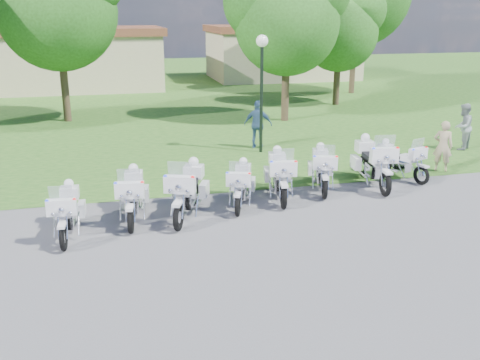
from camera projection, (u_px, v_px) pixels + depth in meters
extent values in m
plane|color=#58585D|center=(233.00, 233.00, 12.91)|extent=(100.00, 100.00, 0.00)
cube|color=#25581B|center=(147.00, 87.00, 37.90)|extent=(100.00, 48.00, 0.01)
torus|color=black|center=(63.00, 238.00, 11.91)|extent=(0.16, 0.62, 0.61)
torus|color=black|center=(72.00, 213.00, 13.36)|extent=(0.16, 0.62, 0.61)
cube|color=silver|center=(62.00, 225.00, 11.79)|extent=(0.19, 0.41, 0.06)
cube|color=silver|center=(62.00, 207.00, 11.91)|extent=(0.67, 0.26, 0.36)
cube|color=silver|center=(61.00, 193.00, 11.86)|extent=(0.52, 0.14, 0.34)
sphere|color=red|center=(74.00, 200.00, 11.85)|extent=(0.08, 0.08, 0.08)
sphere|color=#1426E5|center=(47.00, 201.00, 11.75)|extent=(0.08, 0.08, 0.08)
cube|color=silver|center=(67.00, 220.00, 12.62)|extent=(0.34, 0.53, 0.31)
cube|color=silver|center=(65.00, 211.00, 12.32)|extent=(0.32, 0.49, 0.20)
cube|color=black|center=(68.00, 204.00, 12.78)|extent=(0.34, 0.58, 0.11)
cube|color=silver|center=(82.00, 209.00, 13.23)|extent=(0.19, 0.48, 0.33)
cube|color=silver|center=(59.00, 210.00, 13.14)|extent=(0.19, 0.48, 0.33)
cube|color=silver|center=(70.00, 193.00, 13.22)|extent=(0.46, 0.39, 0.29)
sphere|color=silver|center=(69.00, 184.00, 13.15)|extent=(0.24, 0.24, 0.24)
torus|color=black|center=(131.00, 221.00, 12.84)|extent=(0.20, 0.66, 0.65)
torus|color=black|center=(135.00, 198.00, 14.40)|extent=(0.20, 0.66, 0.65)
cube|color=silver|center=(130.00, 207.00, 12.71)|extent=(0.22, 0.45, 0.07)
cube|color=silver|center=(130.00, 190.00, 12.84)|extent=(0.72, 0.31, 0.39)
cube|color=silver|center=(129.00, 176.00, 12.79)|extent=(0.56, 0.18, 0.37)
sphere|color=red|center=(142.00, 183.00, 12.76)|extent=(0.09, 0.09, 0.09)
sphere|color=#1426E5|center=(116.00, 184.00, 12.69)|extent=(0.09, 0.09, 0.09)
cube|color=silver|center=(133.00, 204.00, 13.60)|extent=(0.39, 0.58, 0.33)
cube|color=silver|center=(131.00, 194.00, 13.28)|extent=(0.37, 0.54, 0.21)
cube|color=black|center=(133.00, 188.00, 13.78)|extent=(0.40, 0.64, 0.12)
cube|color=silver|center=(145.00, 193.00, 14.25)|extent=(0.23, 0.52, 0.35)
cube|color=silver|center=(123.00, 194.00, 14.18)|extent=(0.23, 0.52, 0.35)
cube|color=silver|center=(134.00, 177.00, 14.26)|extent=(0.51, 0.44, 0.31)
sphere|color=silver|center=(133.00, 168.00, 14.18)|extent=(0.25, 0.25, 0.25)
torus|color=black|center=(178.00, 217.00, 12.98)|extent=(0.39, 0.71, 0.71)
torus|color=black|center=(194.00, 193.00, 14.67)|extent=(0.39, 0.71, 0.71)
cube|color=silver|center=(178.00, 203.00, 12.85)|extent=(0.35, 0.50, 0.07)
cube|color=silver|center=(180.00, 184.00, 12.98)|extent=(0.80, 0.51, 0.42)
cube|color=silver|center=(180.00, 169.00, 12.93)|extent=(0.60, 0.33, 0.40)
sphere|color=red|center=(193.00, 178.00, 12.82)|extent=(0.09, 0.09, 0.09)
sphere|color=#1426E5|center=(165.00, 177.00, 12.90)|extent=(0.09, 0.09, 0.09)
cube|color=silver|center=(187.00, 200.00, 13.81)|extent=(0.55, 0.68, 0.36)
cube|color=silver|center=(184.00, 189.00, 13.46)|extent=(0.51, 0.63, 0.23)
cube|color=black|center=(189.00, 183.00, 14.00)|extent=(0.57, 0.74, 0.13)
cube|color=silver|center=(204.00, 190.00, 14.43)|extent=(0.38, 0.58, 0.38)
cube|color=silver|center=(181.00, 189.00, 14.51)|extent=(0.38, 0.58, 0.38)
cube|color=silver|center=(194.00, 171.00, 14.51)|extent=(0.63, 0.58, 0.34)
sphere|color=silver|center=(194.00, 162.00, 14.43)|extent=(0.27, 0.27, 0.27)
torus|color=black|center=(238.00, 205.00, 13.90)|extent=(0.31, 0.61, 0.60)
torus|color=black|center=(243.00, 187.00, 15.36)|extent=(0.31, 0.61, 0.60)
cube|color=silver|center=(238.00, 194.00, 13.79)|extent=(0.28, 0.43, 0.06)
cube|color=silver|center=(239.00, 179.00, 13.91)|extent=(0.68, 0.42, 0.36)
cube|color=silver|center=(239.00, 167.00, 13.86)|extent=(0.51, 0.27, 0.34)
sphere|color=red|center=(249.00, 174.00, 13.78)|extent=(0.08, 0.08, 0.08)
sphere|color=#1426E5|center=(227.00, 173.00, 13.83)|extent=(0.08, 0.08, 0.08)
cube|color=silver|center=(241.00, 192.00, 14.61)|extent=(0.46, 0.58, 0.31)
cube|color=silver|center=(240.00, 183.00, 14.31)|extent=(0.43, 0.54, 0.20)
cube|color=black|center=(242.00, 179.00, 14.78)|extent=(0.47, 0.63, 0.11)
cube|color=silver|center=(252.00, 184.00, 15.16)|extent=(0.31, 0.50, 0.32)
cube|color=silver|center=(233.00, 183.00, 15.21)|extent=(0.31, 0.50, 0.32)
cube|color=silver|center=(243.00, 169.00, 15.22)|extent=(0.53, 0.48, 0.29)
sphere|color=silver|center=(243.00, 161.00, 15.15)|extent=(0.23, 0.23, 0.23)
torus|color=black|center=(284.00, 197.00, 14.42)|extent=(0.27, 0.70, 0.68)
torus|color=black|center=(277.00, 178.00, 16.07)|extent=(0.27, 0.70, 0.68)
cube|color=silver|center=(284.00, 185.00, 14.29)|extent=(0.27, 0.48, 0.07)
cube|color=silver|center=(283.00, 169.00, 14.42)|extent=(0.77, 0.39, 0.41)
cube|color=silver|center=(283.00, 155.00, 14.37)|extent=(0.58, 0.23, 0.38)
sphere|color=red|center=(296.00, 162.00, 14.32)|extent=(0.09, 0.09, 0.09)
sphere|color=#1426E5|center=(272.00, 162.00, 14.29)|extent=(0.09, 0.09, 0.09)
cube|color=silver|center=(280.00, 183.00, 15.23)|extent=(0.45, 0.63, 0.35)
cube|color=silver|center=(281.00, 173.00, 14.89)|extent=(0.42, 0.58, 0.22)
cube|color=black|center=(279.00, 168.00, 15.42)|extent=(0.47, 0.69, 0.12)
cube|color=silver|center=(288.00, 174.00, 15.89)|extent=(0.29, 0.56, 0.37)
cube|color=silver|center=(267.00, 174.00, 15.86)|extent=(0.29, 0.56, 0.37)
cube|color=silver|center=(277.00, 158.00, 15.92)|extent=(0.56, 0.50, 0.33)
sphere|color=silver|center=(277.00, 150.00, 15.84)|extent=(0.26, 0.26, 0.26)
torus|color=black|center=(325.00, 188.00, 15.18)|extent=(0.31, 0.65, 0.65)
torus|color=black|center=(319.00, 172.00, 16.75)|extent=(0.31, 0.65, 0.65)
cube|color=silver|center=(325.00, 177.00, 15.06)|extent=(0.29, 0.46, 0.07)
cube|color=silver|center=(325.00, 163.00, 15.19)|extent=(0.73, 0.42, 0.39)
cube|color=silver|center=(325.00, 151.00, 15.14)|extent=(0.55, 0.27, 0.36)
sphere|color=red|center=(337.00, 157.00, 15.06)|extent=(0.09, 0.09, 0.09)
sphere|color=#1426E5|center=(315.00, 157.00, 15.09)|extent=(0.09, 0.09, 0.09)
cube|color=silver|center=(322.00, 176.00, 15.95)|extent=(0.47, 0.61, 0.33)
cube|color=silver|center=(323.00, 167.00, 15.63)|extent=(0.44, 0.57, 0.21)
cube|color=black|center=(322.00, 163.00, 16.13)|extent=(0.49, 0.67, 0.12)
cube|color=silver|center=(329.00, 168.00, 16.54)|extent=(0.31, 0.53, 0.35)
cube|color=silver|center=(311.00, 168.00, 16.57)|extent=(0.31, 0.53, 0.35)
cube|color=silver|center=(320.00, 154.00, 16.60)|extent=(0.55, 0.50, 0.31)
sphere|color=silver|center=(321.00, 146.00, 16.53)|extent=(0.25, 0.25, 0.25)
torus|color=black|center=(385.00, 184.00, 15.41)|extent=(0.24, 0.75, 0.74)
torus|color=black|center=(364.00, 166.00, 17.19)|extent=(0.24, 0.75, 0.74)
cube|color=silver|center=(387.00, 172.00, 15.27)|extent=(0.26, 0.51, 0.08)
cube|color=silver|center=(384.00, 155.00, 15.41)|extent=(0.82, 0.36, 0.44)
cube|color=silver|center=(384.00, 142.00, 15.36)|extent=(0.63, 0.21, 0.41)
sphere|color=red|center=(398.00, 148.00, 15.33)|extent=(0.10, 0.10, 0.10)
sphere|color=#1426E5|center=(374.00, 149.00, 15.25)|extent=(0.10, 0.10, 0.10)
cube|color=silver|center=(374.00, 170.00, 16.28)|extent=(0.45, 0.66, 0.37)
cube|color=silver|center=(378.00, 160.00, 15.91)|extent=(0.42, 0.61, 0.24)
cube|color=black|center=(371.00, 156.00, 16.48)|extent=(0.46, 0.73, 0.13)
cube|color=silver|center=(376.00, 162.00, 17.01)|extent=(0.27, 0.59, 0.40)
cube|color=silver|center=(356.00, 162.00, 16.94)|extent=(0.27, 0.59, 0.40)
cube|color=silver|center=(365.00, 146.00, 17.02)|extent=(0.58, 0.50, 0.35)
sphere|color=silver|center=(365.00, 138.00, 16.94)|extent=(0.29, 0.29, 0.29)
torus|color=black|center=(421.00, 175.00, 16.47)|extent=(0.30, 0.60, 0.60)
torus|color=black|center=(385.00, 164.00, 17.69)|extent=(0.30, 0.60, 0.60)
cube|color=silver|center=(423.00, 166.00, 16.36)|extent=(0.27, 0.42, 0.06)
cube|color=silver|center=(418.00, 154.00, 16.44)|extent=(0.68, 0.40, 0.36)
cube|color=silver|center=(418.00, 144.00, 16.39)|extent=(0.51, 0.26, 0.34)
sphere|color=red|center=(426.00, 148.00, 16.49)|extent=(0.08, 0.08, 0.08)
sphere|color=#1426E5|center=(414.00, 150.00, 16.20)|extent=(0.08, 0.08, 0.08)
cube|color=silver|center=(402.00, 166.00, 17.06)|extent=(0.44, 0.57, 0.30)
cube|color=silver|center=(408.00, 158.00, 16.80)|extent=(0.42, 0.53, 0.20)
cube|color=black|center=(397.00, 155.00, 17.19)|extent=(0.46, 0.62, 0.11)
cube|color=silver|center=(394.00, 159.00, 17.68)|extent=(0.30, 0.49, 0.32)
cube|color=silver|center=(382.00, 162.00, 17.41)|extent=(0.30, 0.49, 0.32)
cube|color=silver|center=(385.00, 148.00, 17.56)|extent=(0.52, 0.47, 0.29)
sphere|color=silver|center=(386.00, 142.00, 17.49)|extent=(0.23, 0.23, 0.23)
cylinder|color=black|center=(261.00, 100.00, 19.78)|extent=(0.12, 0.12, 3.96)
sphere|color=white|center=(262.00, 41.00, 19.14)|extent=(0.44, 0.44, 0.44)
cylinder|color=#38281C|center=(64.00, 82.00, 25.59)|extent=(0.36, 0.36, 3.76)
sphere|color=#244F16|center=(57.00, 11.00, 24.61)|extent=(5.47, 5.47, 5.47)
cylinder|color=#38281C|center=(285.00, 86.00, 25.80)|extent=(0.36, 0.36, 3.40)
sphere|color=#244F16|center=(287.00, 23.00, 24.92)|extent=(4.94, 4.94, 4.94)
sphere|color=#244F16|center=(263.00, 2.00, 24.75)|extent=(3.70, 3.70, 3.70)
cylinder|color=#38281C|center=(337.00, 79.00, 30.35)|extent=(0.36, 0.36, 2.93)
sphere|color=#244F16|center=(339.00, 33.00, 29.59)|extent=(4.26, 4.26, 4.26)
sphere|color=#244F16|center=(322.00, 18.00, 29.45)|extent=(3.19, 3.19, 3.19)
sphere|color=#244F16|center=(359.00, 10.00, 29.21)|extent=(2.93, 2.93, 2.93)
cylinder|color=#38281C|center=(353.00, 57.00, 34.53)|extent=(0.36, 0.36, 4.58)
cube|color=tan|center=(57.00, 62.00, 36.92)|extent=(14.00, 8.00, 3.60)
cube|color=brown|center=(53.00, 31.00, 36.30)|extent=(14.56, 8.32, 0.50)
cube|color=tan|center=(282.00, 55.00, 42.65)|extent=(11.00, 7.00, 3.60)
cube|color=brown|center=(282.00, 28.00, 42.04)|extent=(11.44, 7.28, 0.50)
imported|color=tan|center=(443.00, 146.00, 17.71)|extent=(0.74, 0.69, 1.70)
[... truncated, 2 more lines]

